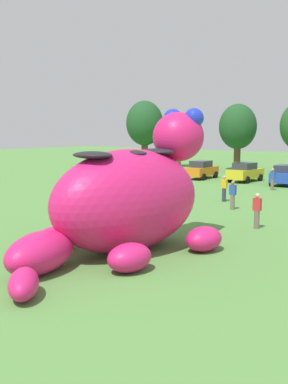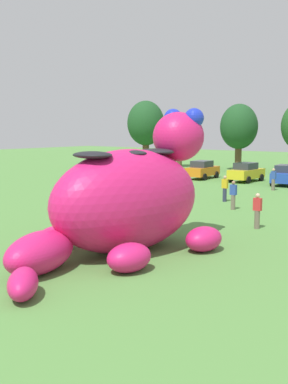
{
  "view_description": "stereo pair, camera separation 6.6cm",
  "coord_description": "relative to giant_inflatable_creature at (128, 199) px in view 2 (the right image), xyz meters",
  "views": [
    {
      "loc": [
        12.05,
        -13.44,
        4.76
      ],
      "look_at": [
        0.42,
        1.63,
        2.21
      ],
      "focal_mm": 44.54,
      "sensor_mm": 36.0,
      "label": 1
    },
    {
      "loc": [
        12.1,
        -13.4,
        4.76
      ],
      "look_at": [
        0.42,
        1.63,
        2.21
      ],
      "focal_mm": 44.54,
      "sensor_mm": 36.0,
      "label": 2
    }
  ],
  "objects": [
    {
      "name": "ground_plane",
      "position": [
        -0.43,
        -0.62,
        -2.05
      ],
      "size": [
        160.0,
        160.0,
        0.0
      ],
      "primitive_type": "plane",
      "color": "#568E42"
    },
    {
      "name": "giant_inflatable_creature",
      "position": [
        0.0,
        0.0,
        0.0
      ],
      "size": [
        6.02,
        11.12,
        5.61
      ],
      "color": "#E01E6B",
      "rests_on": "ground"
    },
    {
      "name": "car_orange",
      "position": [
        -11.6,
        24.97,
        -1.19
      ],
      "size": [
        2.14,
        4.2,
        1.72
      ],
      "color": "orange",
      "rests_on": "ground"
    },
    {
      "name": "car_yellow",
      "position": [
        -7.18,
        25.19,
        -1.19
      ],
      "size": [
        2.04,
        4.15,
        1.72
      ],
      "color": "yellow",
      "rests_on": "ground"
    },
    {
      "name": "car_blue",
      "position": [
        -3.31,
        24.8,
        -1.19
      ],
      "size": [
        2.32,
        4.28,
        1.72
      ],
      "color": "#2347B7",
      "rests_on": "ground"
    },
    {
      "name": "tree_far_left",
      "position": [
        -24.74,
        33.19,
        3.28
      ],
      "size": [
        4.59,
        4.59,
        8.15
      ],
      "color": "brown",
      "rests_on": "ground"
    },
    {
      "name": "tree_left",
      "position": [
        -21.13,
        35.35,
        2.1
      ],
      "size": [
        3.57,
        3.57,
        6.34
      ],
      "color": "brown",
      "rests_on": "ground"
    },
    {
      "name": "tree_mid_left",
      "position": [
        -13.03,
        35.2,
        2.85
      ],
      "size": [
        4.22,
        4.22,
        7.49
      ],
      "color": "brown",
      "rests_on": "ground"
    },
    {
      "name": "spectator_near_inflatable",
      "position": [
        2.23,
        6.93,
        -1.2
      ],
      "size": [
        0.38,
        0.26,
        1.71
      ],
      "color": "#726656",
      "rests_on": "ground"
    },
    {
      "name": "spectator_by_cars",
      "position": [
        -2.84,
        20.92,
        -1.2
      ],
      "size": [
        0.38,
        0.26,
        1.71
      ],
      "color": "#726656",
      "rests_on": "ground"
    },
    {
      "name": "spectator_wandering",
      "position": [
        -1.18,
        11.08,
        -1.2
      ],
      "size": [
        0.38,
        0.26,
        1.71
      ],
      "color": "#726656",
      "rests_on": "ground"
    },
    {
      "name": "spectator_far_side",
      "position": [
        -3.07,
        13.55,
        -1.2
      ],
      "size": [
        0.38,
        0.26,
        1.71
      ],
      "color": "#2D334C",
      "rests_on": "ground"
    }
  ]
}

